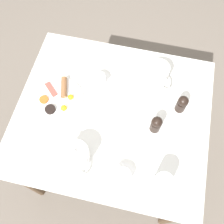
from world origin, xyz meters
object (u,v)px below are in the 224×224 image
at_px(salt_grinder, 156,124).
at_px(knife_by_plate, 123,128).
at_px(teacup_with_saucer_left, 98,80).
at_px(fork_by_plate, 30,148).
at_px(breakfast_plate, 58,99).
at_px(water_glass_tall, 162,184).
at_px(pepper_grinder, 182,104).
at_px(teapot_near, 157,74).
at_px(teacup_with_saucer_right, 122,177).
at_px(teapot_far, 76,156).

xyz_separation_m(salt_grinder, knife_by_plate, (-0.03, 0.15, -0.05)).
distance_m(teacup_with_saucer_left, fork_by_plate, 0.48).
xyz_separation_m(breakfast_plate, water_glass_tall, (-0.32, -0.57, 0.06)).
distance_m(teacup_with_saucer_left, pepper_grinder, 0.44).
height_order(water_glass_tall, pepper_grinder, water_glass_tall).
xyz_separation_m(teapot_near, salt_grinder, (-0.28, -0.04, -0.00)).
bearing_deg(knife_by_plate, teapot_near, -19.43).
relative_size(water_glass_tall, knife_by_plate, 0.66).
xyz_separation_m(salt_grinder, fork_by_plate, (-0.23, 0.56, -0.05)).
distance_m(breakfast_plate, fork_by_plate, 0.28).
height_order(teacup_with_saucer_left, teacup_with_saucer_right, same).
relative_size(salt_grinder, fork_by_plate, 0.62).
xyz_separation_m(pepper_grinder, salt_grinder, (-0.14, 0.11, 0.00)).
distance_m(teapot_near, salt_grinder, 0.28).
distance_m(breakfast_plate, teapot_near, 0.52).
relative_size(teapot_near, salt_grinder, 1.48).
bearing_deg(teapot_far, teapot_near, -59.71).
relative_size(breakfast_plate, teacup_with_saucer_right, 1.85).
bearing_deg(knife_by_plate, water_glass_tall, -138.21).
relative_size(teacup_with_saucer_left, salt_grinder, 1.31).
relative_size(pepper_grinder, fork_by_plate, 0.62).
distance_m(teapot_far, pepper_grinder, 0.57).
height_order(pepper_grinder, fork_by_plate, pepper_grinder).
xyz_separation_m(breakfast_plate, salt_grinder, (-0.05, -0.51, 0.05)).
bearing_deg(teacup_with_saucer_right, teapot_far, 79.84).
bearing_deg(teacup_with_saucer_right, fork_by_plate, 85.26).
bearing_deg(fork_by_plate, breakfast_plate, -11.11).
relative_size(teacup_with_saucer_left, fork_by_plate, 0.81).
height_order(pepper_grinder, salt_grinder, same).
relative_size(water_glass_tall, salt_grinder, 1.21).
distance_m(teacup_with_saucer_right, pepper_grinder, 0.46).
bearing_deg(knife_by_plate, teapot_far, 138.76).
distance_m(teacup_with_saucer_left, salt_grinder, 0.38).
xyz_separation_m(water_glass_tall, knife_by_plate, (0.24, 0.21, -0.06)).
relative_size(teapot_far, knife_by_plate, 0.96).
bearing_deg(teacup_with_saucer_left, fork_by_plate, 151.68).
relative_size(teapot_near, knife_by_plate, 0.82).
xyz_separation_m(teacup_with_saucer_left, pepper_grinder, (-0.06, -0.44, 0.03)).
bearing_deg(water_glass_tall, teapot_far, 84.11).
bearing_deg(teapot_far, fork_by_plate, 59.77).
distance_m(teapot_far, water_glass_tall, 0.39).
xyz_separation_m(teapot_near, teapot_far, (-0.51, 0.28, 0.00)).
xyz_separation_m(teacup_with_saucer_right, salt_grinder, (0.27, -0.11, 0.03)).
bearing_deg(knife_by_plate, breakfast_plate, 77.54).
relative_size(teacup_with_saucer_right, water_glass_tall, 1.08).
bearing_deg(teapot_far, pepper_grinder, -80.23).
bearing_deg(teacup_with_saucer_left, teapot_far, -178.92).
height_order(teapot_far, fork_by_plate, teapot_far).
bearing_deg(breakfast_plate, knife_by_plate, -102.46).
relative_size(salt_grinder, knife_by_plate, 0.55).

